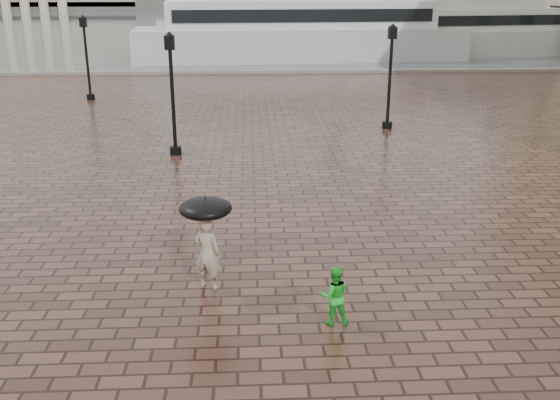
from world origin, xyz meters
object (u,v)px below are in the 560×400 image
object	(u,v)px
street_lamps	(208,73)
adult_pedestrian	(207,253)
ferry_near	(300,27)
child_pedestrian	(334,296)
ferry_far	(473,29)

from	to	relation	value
street_lamps	adult_pedestrian	world-z (taller)	street_lamps
street_lamps	ferry_near	distance (m)	25.56
child_pedestrian	ferry_near	distance (m)	42.99
ferry_near	street_lamps	bearing A→B (deg)	-107.75
ferry_near	ferry_far	bearing A→B (deg)	5.47
child_pedestrian	ferry_far	xyz separation A→B (m)	(18.30, 45.40, 1.65)
street_lamps	adult_pedestrian	size ratio (longest dim) A/B	9.63
street_lamps	ferry_far	distance (m)	34.91
adult_pedestrian	ferry_far	world-z (taller)	ferry_far
adult_pedestrian	street_lamps	bearing A→B (deg)	-63.87
ferry_near	ferry_far	xyz separation A→B (m)	(15.54, 2.55, -0.42)
ferry_near	ferry_far	size ratio (longest dim) A/B	1.17
ferry_far	ferry_near	bearing A→B (deg)	-179.45
ferry_far	adult_pedestrian	bearing A→B (deg)	-124.17
child_pedestrian	ferry_near	xyz separation A→B (m)	(2.76, 42.85, 2.07)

